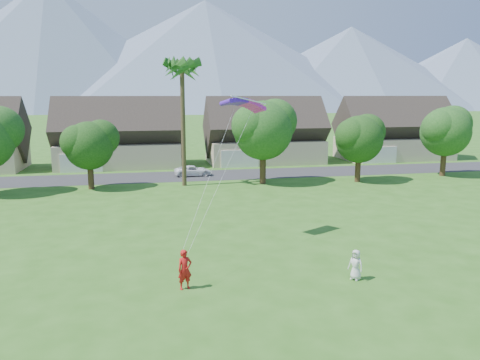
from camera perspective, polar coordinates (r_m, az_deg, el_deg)
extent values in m
plane|color=#2D6019|center=(20.83, 5.62, -15.31)|extent=(500.00, 500.00, 0.00)
cube|color=#2D2D30|center=(53.00, -5.11, 0.54)|extent=(90.00, 7.00, 0.01)
imported|color=red|center=(22.41, -6.74, -10.79)|extent=(0.80, 0.64, 1.90)
imported|color=silver|center=(24.07, 13.92, -10.00)|extent=(0.84, 0.88, 1.52)
imported|color=white|center=(52.85, -5.74, 1.13)|extent=(4.28, 2.22, 1.15)
cone|color=slate|center=(283.48, -22.12, 14.88)|extent=(190.00, 190.00, 70.00)
cone|color=slate|center=(281.06, -4.18, 14.82)|extent=(240.00, 240.00, 62.00)
cone|color=slate|center=(305.42, 13.30, 13.09)|extent=(200.00, 200.00, 50.00)
cone|color=slate|center=(345.98, 25.68, 11.60)|extent=(180.00, 180.00, 45.00)
cube|color=beige|center=(61.48, -14.45, 3.02)|extent=(15.00, 8.00, 3.00)
cube|color=#382D28|center=(61.17, -14.59, 6.07)|extent=(15.75, 8.15, 8.15)
cube|color=silver|center=(57.92, -18.78, 1.96)|extent=(4.80, 0.12, 2.20)
cube|color=beige|center=(63.34, 3.00, 3.54)|extent=(15.00, 8.00, 3.00)
cube|color=#382D28|center=(63.04, 3.03, 6.50)|extent=(15.75, 8.15, 8.15)
cube|color=silver|center=(58.54, -0.01, 2.60)|extent=(4.80, 0.12, 2.20)
cube|color=beige|center=(70.47, 18.18, 3.73)|extent=(15.00, 8.00, 3.00)
cube|color=#382D28|center=(70.20, 18.33, 6.39)|extent=(15.75, 8.15, 8.15)
cube|color=silver|center=(64.97, 16.67, 2.93)|extent=(4.80, 0.12, 2.20)
cylinder|color=#47301C|center=(47.41, -17.72, 0.25)|extent=(0.56, 0.56, 2.18)
sphere|color=#214916|center=(46.99, -17.93, 4.00)|extent=(4.62, 4.62, 4.62)
cylinder|color=#47301C|center=(47.98, 2.79, 1.23)|extent=(0.62, 0.62, 2.82)
sphere|color=#214916|center=(47.51, 2.84, 6.06)|extent=(5.98, 5.98, 5.98)
cylinder|color=#47301C|center=(50.47, 14.15, 1.09)|extent=(0.58, 0.58, 2.30)
sphere|color=#214916|center=(50.06, 14.32, 4.83)|extent=(4.90, 4.90, 4.90)
cylinder|color=#47301C|center=(57.26, 23.51, 1.74)|extent=(0.60, 0.60, 2.56)
sphere|color=#214916|center=(56.88, 23.78, 5.40)|extent=(5.44, 5.44, 5.44)
cylinder|color=#4C3D26|center=(46.67, -6.94, 6.59)|extent=(0.44, 0.44, 12.00)
sphere|color=#286021|center=(46.69, -7.12, 14.33)|extent=(3.00, 3.00, 3.00)
cube|color=#521AC7|center=(28.91, -0.96, 9.44)|extent=(1.72, 1.52, 0.50)
cube|color=#DB29B6|center=(29.20, 1.83, 9.45)|extent=(1.72, 1.52, 0.50)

